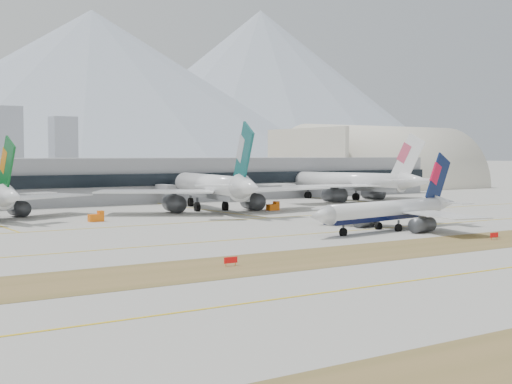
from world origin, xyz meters
TOP-DOWN VIEW (x-y plane):
  - ground at (0.00, 0.00)m, footprint 3000.00×3000.00m
  - apron_markings at (0.00, -53.95)m, footprint 360.00×122.22m
  - taxiing_airliner at (23.47, -8.67)m, footprint 50.05×43.05m
  - widebody_cathay at (17.30, 56.98)m, footprint 68.57×68.02m
  - widebody_china_air at (81.12, 70.36)m, footprint 64.63×64.18m
  - terminal at (0.00, 114.84)m, footprint 280.00×43.10m
  - hangar at (154.56, 135.00)m, footprint 91.00×60.00m
  - hold_sign_left at (-30.80, -32.00)m, footprint 2.20×0.15m
  - hold_sign_right at (27.77, -32.00)m, footprint 2.20×0.15m
  - gse_b at (-22.01, 44.73)m, footprint 3.55×2.00m
  - gse_c at (33.45, 49.81)m, footprint 3.55×2.00m

SIDE VIEW (x-z plane):
  - ground at x=0.00m, z-range 0.00..0.00m
  - apron_markings at x=0.00m, z-range -0.01..0.05m
  - hangar at x=154.56m, z-range -29.86..30.14m
  - hold_sign_left at x=-30.80m, z-range 0.20..1.55m
  - hold_sign_right at x=27.77m, z-range 0.20..1.55m
  - gse_b at x=-22.01m, z-range -0.25..2.35m
  - gse_c at x=33.45m, z-range -0.25..2.35m
  - taxiing_airliner at x=23.47m, z-range -4.37..12.51m
  - widebody_china_air at x=81.12m, z-range -5.50..18.00m
  - widebody_cathay at x=17.30m, z-range -5.83..19.06m
  - terminal at x=0.00m, z-range 0.00..15.00m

